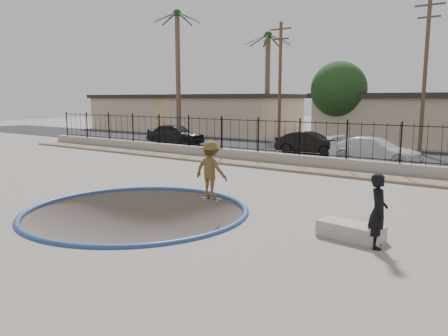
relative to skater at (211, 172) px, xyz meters
name	(u,v)px	position (x,y,z in m)	size (l,w,h in m)	color
ground	(312,182)	(-0.94, 10.40, -2.08)	(120.00, 120.00, 2.20)	gray
bowl_pit	(137,211)	(-0.94, -2.60, -0.98)	(6.84, 6.84, 1.80)	#51443E
coping_ring	(137,211)	(-0.94, -2.60, -0.98)	(7.04, 7.04, 0.20)	navy
rock_strip	(289,168)	(-0.94, 7.60, -0.93)	(42.00, 1.60, 0.11)	#977F63
retaining_wall	(299,161)	(-0.94, 8.70, -0.68)	(42.00, 0.45, 0.60)	gray
fence	(300,138)	(-0.94, 8.70, 0.52)	(40.00, 0.04, 1.80)	black
street	(346,153)	(-0.94, 15.40, -0.97)	(90.00, 8.00, 0.04)	black
house_west_far	(146,111)	(-28.94, 24.90, 0.99)	(10.60, 8.60, 3.90)	tan
house_west	(237,114)	(-15.94, 24.90, 0.99)	(11.60, 8.60, 3.90)	tan
house_center	(389,117)	(-0.94, 24.90, 0.99)	(10.60, 8.60, 3.90)	tan
palm_left	(178,48)	(-17.94, 18.40, 6.97)	(2.30, 2.30, 11.30)	brown
palm_mid	(268,62)	(-10.94, 22.40, 5.70)	(2.30, 2.30, 9.30)	brown
utility_pole_left	(280,82)	(-6.94, 17.40, 3.72)	(1.70, 0.24, 9.00)	#473323
utility_pole_mid	(425,74)	(3.06, 17.40, 3.97)	(1.70, 0.24, 9.50)	#473323
street_tree_left	(339,89)	(-3.94, 21.40, 3.20)	(4.32, 4.32, 6.36)	#473323
skater	(211,172)	(0.00, 0.00, 0.00)	(1.27, 0.73, 1.97)	olive
skateboard	(211,199)	(0.00, 0.00, -0.93)	(0.73, 0.38, 0.06)	black
videographer	(378,211)	(6.17, -1.57, -0.09)	(0.65, 0.43, 1.78)	black
concrete_ledge	(350,231)	(5.44, -1.28, -0.78)	(1.60, 0.70, 0.40)	#A49C91
car_a	(175,134)	(-13.37, 12.91, -0.17)	(1.85, 4.59, 1.57)	black
car_b	(310,143)	(-2.52, 13.40, -0.25)	(1.48, 4.23, 1.40)	black
car_c	(375,150)	(2.01, 11.80, -0.24)	(1.99, 4.89, 1.42)	white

